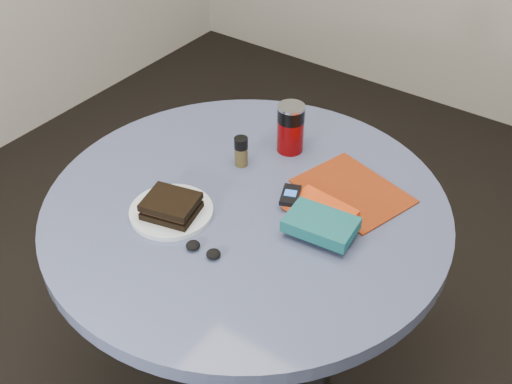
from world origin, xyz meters
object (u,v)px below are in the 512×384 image
Objects in this scene: novel at (321,224)px; soda_can at (291,128)px; mp3_player at (290,195)px; magazine at (353,191)px; pepper_grinder at (241,151)px; table at (247,252)px; plate at (171,212)px; red_book at (321,210)px; sandwich at (171,206)px; headphones at (203,250)px.

soda_can is at bearing 128.51° from novel.
soda_can is 1.60× the size of mp3_player.
magazine is 0.19m from novel.
table is at bearing -49.45° from pepper_grinder.
table is 0.26m from pepper_grinder.
red_book is (0.29, 0.21, 0.00)m from plate.
novel is at bearing -68.46° from magazine.
sandwich is (0.01, -0.01, 0.03)m from plate.
novel is (0.32, 0.15, -0.00)m from sandwich.
magazine reaches higher than table.
table is 11.05× the size of headphones.
table is at bearing -118.30° from magazine.
plate is at bearing -132.55° from table.
table is 7.25× the size of soda_can.
sandwich reaches higher than headphones.
novel is (0.02, -0.19, 0.03)m from magazine.
sandwich is 0.35m from novel.
soda_can is 1.52× the size of headphones.
table is 0.22m from mp3_player.
headphones is (-0.14, -0.27, -0.00)m from red_book.
pepper_grinder reaches higher than mp3_player.
soda_can is 0.46m from headphones.
soda_can is (-0.04, 0.26, 0.23)m from table.
magazine is 0.42m from headphones.
red_book is (-0.02, -0.12, 0.01)m from magazine.
pepper_grinder is at bearing 112.15° from headphones.
soda_can is (0.08, 0.39, 0.06)m from plate.
sandwich is at bearing -136.64° from red_book.
novel is at bearing 1.76° from table.
sandwich is 1.03× the size of soda_can.
table is at bearing 96.97° from headphones.
magazine is 0.12m from red_book.
red_book is (0.17, 0.07, 0.17)m from table.
table is 0.35m from soda_can.
novel is at bearing -45.41° from soda_can.
soda_can is 0.35m from novel.
headphones reaches higher than plate.
plate is at bearing -102.15° from soda_can.
plate is 1.27× the size of novel.
red_book reaches higher than magazine.
plate is (-0.12, -0.13, 0.17)m from table.
sandwich is at bearing -100.52° from soda_can.
pepper_grinder is at bearing 88.36° from sandwich.
mp3_player reaches higher than headphones.
magazine is 1.67× the size of novel.
pepper_grinder is 0.52× the size of novel.
sandwich is at bearing -115.74° from magazine.
headphones is (-0.06, -0.26, -0.01)m from mp3_player.
red_book is 0.99× the size of novel.
novel is at bearing 47.71° from headphones.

